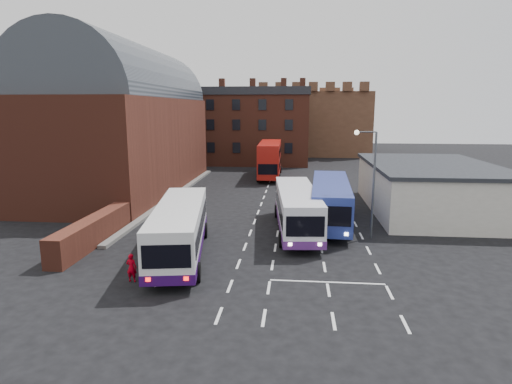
# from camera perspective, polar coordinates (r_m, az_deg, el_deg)

# --- Properties ---
(ground) EXTENTS (180.00, 180.00, 0.00)m
(ground) POSITION_cam_1_polar(r_m,az_deg,el_deg) (26.19, -2.12, -8.96)
(ground) COLOR black
(railway_station) EXTENTS (12.00, 28.00, 16.00)m
(railway_station) POSITION_cam_1_polar(r_m,az_deg,el_deg) (49.14, -17.24, 9.05)
(railway_station) COLOR #602B1E
(railway_station) RESTS_ON ground
(forecourt_wall) EXTENTS (1.20, 10.00, 1.80)m
(forecourt_wall) POSITION_cam_1_polar(r_m,az_deg,el_deg) (30.71, -20.90, -4.90)
(forecourt_wall) COLOR #602B1E
(forecourt_wall) RESTS_ON ground
(cream_building) EXTENTS (10.40, 16.40, 4.25)m
(cream_building) POSITION_cam_1_polar(r_m,az_deg,el_deg) (40.70, 22.11, 0.63)
(cream_building) COLOR beige
(cream_building) RESTS_ON ground
(brick_terrace) EXTENTS (22.00, 10.00, 11.00)m
(brick_terrace) POSITION_cam_1_polar(r_m,az_deg,el_deg) (71.07, -2.06, 8.29)
(brick_terrace) COLOR brown
(brick_terrace) RESTS_ON ground
(castle_keep) EXTENTS (22.00, 22.00, 12.00)m
(castle_keep) POSITION_cam_1_polar(r_m,az_deg,el_deg) (90.47, 7.28, 9.13)
(castle_keep) COLOR brown
(castle_keep) RESTS_ON ground
(bus_white_outbound) EXTENTS (4.54, 12.01, 3.20)m
(bus_white_outbound) POSITION_cam_1_polar(r_m,az_deg,el_deg) (26.63, -10.15, -4.51)
(bus_white_outbound) COLOR silver
(bus_white_outbound) RESTS_ON ground
(bus_white_inbound) EXTENTS (3.70, 11.79, 3.16)m
(bus_white_inbound) POSITION_cam_1_polar(r_m,az_deg,el_deg) (31.54, 5.48, -1.98)
(bus_white_inbound) COLOR white
(bus_white_inbound) RESTS_ON ground
(bus_blue) EXTENTS (3.59, 12.31, 3.32)m
(bus_blue) POSITION_cam_1_polar(r_m,az_deg,el_deg) (34.16, 9.90, -0.92)
(bus_blue) COLOR navy
(bus_blue) RESTS_ON ground
(bus_red_double) EXTENTS (3.09, 11.59, 4.62)m
(bus_red_double) POSITION_cam_1_polar(r_m,az_deg,el_deg) (56.14, 1.87, 4.43)
(bus_red_double) COLOR #A2150E
(bus_red_double) RESTS_ON ground
(street_lamp) EXTENTS (1.54, 0.33, 7.54)m
(street_lamp) POSITION_cam_1_polar(r_m,az_deg,el_deg) (30.33, 14.99, 2.32)
(street_lamp) COLOR #4B4F54
(street_lamp) RESTS_ON ground
(pedestrian_red) EXTENTS (0.58, 0.40, 1.53)m
(pedestrian_red) POSITION_cam_1_polar(r_m,az_deg,el_deg) (23.66, -16.26, -9.67)
(pedestrian_red) COLOR #A50010
(pedestrian_red) RESTS_ON ground
(pedestrian_beige) EXTENTS (0.73, 0.61, 1.35)m
(pedestrian_beige) POSITION_cam_1_polar(r_m,az_deg,el_deg) (22.91, -13.74, -10.48)
(pedestrian_beige) COLOR beige
(pedestrian_beige) RESTS_ON ground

